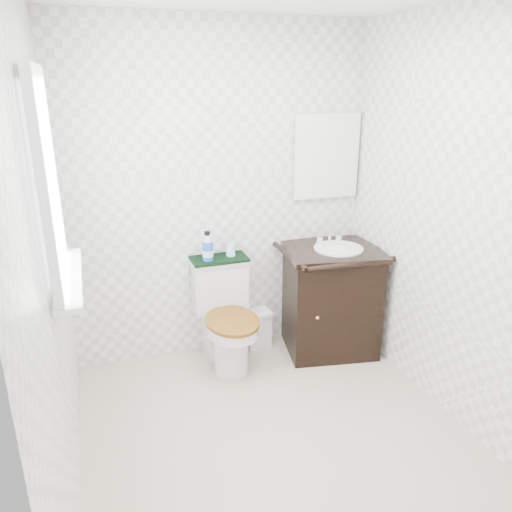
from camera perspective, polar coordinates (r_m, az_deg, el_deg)
floor at (r=3.10m, az=2.72°, el=-20.57°), size 2.40×2.40×0.00m
wall_back at (r=3.59m, az=-4.08°, el=6.77°), size 2.40×0.00×2.40m
wall_front at (r=1.56m, az=20.40°, el=-12.69°), size 2.40×0.00×2.40m
wall_left at (r=2.34m, az=-22.71°, el=-1.98°), size 0.00×2.40×2.40m
wall_right at (r=3.07m, az=22.58°, el=3.02°), size 0.00×2.40×2.40m
window at (r=2.48m, az=-22.83°, el=7.68°), size 0.02×0.70×0.90m
mirror at (r=3.81m, az=8.05°, el=11.20°), size 0.50×0.02×0.60m
toilet at (r=3.67m, az=-3.56°, el=-7.32°), size 0.41×0.62×0.76m
vanity at (r=3.85m, az=8.51°, el=-4.61°), size 0.78×0.70×0.92m
trash_bin at (r=3.94m, az=0.14°, el=-8.27°), size 0.22×0.19×0.30m
towel at (r=3.60m, az=-4.23°, el=-0.32°), size 0.40×0.22×0.02m
mouthwash_bottle at (r=3.52m, az=-5.55°, el=1.03°), size 0.07×0.07×0.21m
cup at (r=3.62m, az=-2.92°, el=0.72°), size 0.07×0.07×0.09m
soap_bar at (r=3.80m, az=7.30°, el=1.56°), size 0.06×0.04×0.02m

